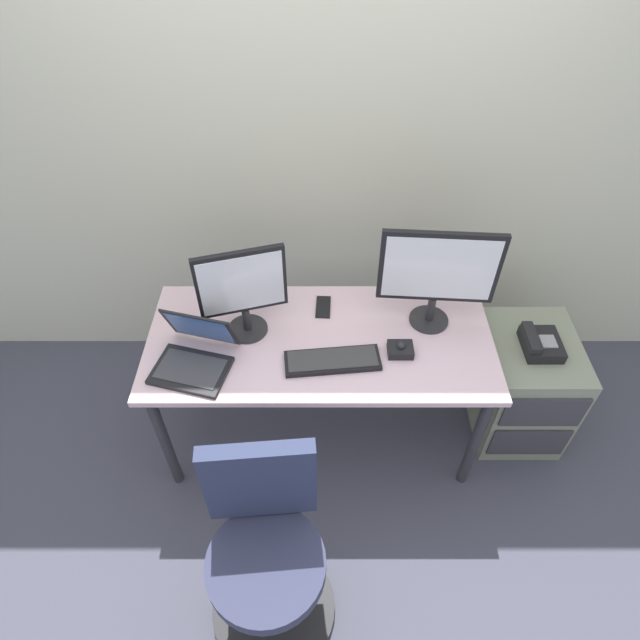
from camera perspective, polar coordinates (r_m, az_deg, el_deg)
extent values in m
plane|color=#424352|center=(2.98, 0.00, -11.57)|extent=(8.00, 8.00, 0.00)
cube|color=beige|center=(2.57, -0.01, 20.13)|extent=(6.00, 0.10, 2.80)
cube|color=silver|center=(2.41, 0.00, -2.25)|extent=(1.55, 0.70, 0.03)
cylinder|color=#2D2D33|center=(2.63, -16.19, -12.30)|extent=(0.05, 0.05, 0.70)
cylinder|color=#2D2D33|center=(2.63, 16.19, -12.28)|extent=(0.05, 0.05, 0.70)
cylinder|color=#2D2D33|center=(2.96, -13.99, -2.79)|extent=(0.05, 0.05, 0.70)
cylinder|color=#2D2D33|center=(2.96, 13.99, -2.78)|extent=(0.05, 0.05, 0.70)
cube|color=gray|center=(2.96, 20.63, -6.44)|extent=(0.42, 0.52, 0.61)
cube|color=#38383D|center=(2.71, 22.76, -9.08)|extent=(0.38, 0.01, 0.21)
cube|color=#38383D|center=(2.91, 21.34, -12.03)|extent=(0.38, 0.01, 0.21)
cube|color=black|center=(2.71, 22.51, -2.40)|extent=(0.17, 0.20, 0.06)
cube|color=black|center=(2.66, 21.58, -1.75)|extent=(0.05, 0.18, 0.04)
cube|color=gray|center=(2.69, 23.14, -2.10)|extent=(0.07, 0.08, 0.01)
cylinder|color=black|center=(2.60, -4.91, -28.16)|extent=(0.52, 0.52, 0.03)
cylinder|color=#333338|center=(2.38, -5.29, -26.60)|extent=(0.06, 0.06, 0.43)
cylinder|color=#31344F|center=(2.15, -5.76, -24.60)|extent=(0.44, 0.44, 0.07)
cube|color=#2A3150|center=(1.99, -6.40, -16.67)|extent=(0.40, 0.09, 0.42)
cylinder|color=#262628|center=(2.52, 11.48, 0.05)|extent=(0.18, 0.18, 0.01)
cylinder|color=#262628|center=(2.47, 11.72, 1.19)|extent=(0.04, 0.04, 0.13)
cube|color=black|center=(2.31, 12.59, 5.50)|extent=(0.51, 0.06, 0.36)
cube|color=white|center=(2.30, 12.62, 5.28)|extent=(0.47, 0.04, 0.31)
cylinder|color=#262628|center=(2.45, -7.70, -0.95)|extent=(0.18, 0.18, 0.01)
cylinder|color=#262628|center=(2.40, -7.85, 0.13)|extent=(0.04, 0.04, 0.12)
cube|color=black|center=(2.26, -8.39, 4.02)|extent=(0.37, 0.13, 0.32)
cube|color=white|center=(2.25, -8.32, 3.79)|extent=(0.34, 0.10, 0.28)
cube|color=black|center=(2.30, 1.34, -4.37)|extent=(0.42, 0.18, 0.02)
cube|color=#353535|center=(2.29, 1.34, -4.14)|extent=(0.39, 0.15, 0.01)
cube|color=black|center=(2.33, -13.59, -5.25)|extent=(0.36, 0.29, 0.02)
cube|color=#38383D|center=(2.32, -13.64, -5.06)|extent=(0.31, 0.23, 0.00)
cube|color=black|center=(2.33, -12.58, -0.78)|extent=(0.32, 0.16, 0.21)
cube|color=#335999|center=(2.33, -12.64, -0.88)|extent=(0.28, 0.14, 0.18)
cube|color=black|center=(2.35, 8.56, -3.14)|extent=(0.11, 0.09, 0.04)
sphere|color=#232328|center=(2.33, 8.63, -2.72)|extent=(0.04, 0.04, 0.04)
cylinder|color=#2F4E85|center=(2.57, -6.43, 3.08)|extent=(0.08, 0.08, 0.09)
torus|color=#2D528C|center=(2.56, -5.45, 3.12)|extent=(0.01, 0.06, 0.06)
cube|color=black|center=(2.53, 0.34, 1.40)|extent=(0.07, 0.14, 0.01)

